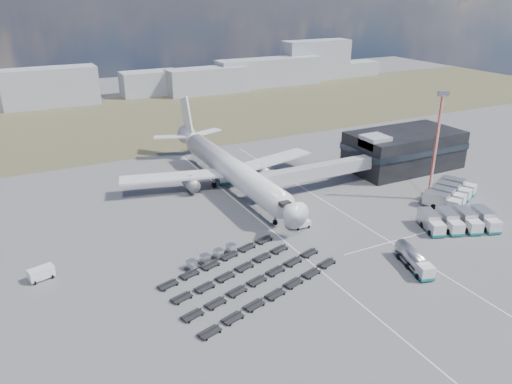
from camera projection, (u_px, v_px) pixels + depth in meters
name	position (u px, v px, depth m)	size (l,w,h in m)	color
ground	(298.00, 242.00, 95.90)	(420.00, 420.00, 0.00)	#565659
grass_strip	(143.00, 119.00, 186.43)	(420.00, 90.00, 0.01)	#4A472C
lane_markings	(331.00, 226.00, 102.50)	(47.12, 110.00, 0.01)	silver
terminal	(403.00, 149.00, 133.83)	(30.40, 16.40, 11.00)	black
jet_bridge	(311.00, 173.00, 117.52)	(30.30, 3.80, 7.05)	#939399
airliner	(228.00, 167.00, 120.54)	(51.59, 64.53, 17.62)	silver
skyline	(146.00, 81.00, 221.79)	(309.60, 25.16, 20.15)	#9396A0
fuel_tanker	(414.00, 260.00, 86.62)	(5.05, 10.34, 3.24)	silver
pushback_tug	(301.00, 224.00, 101.65)	(3.52, 1.98, 1.56)	silver
utility_van	(41.00, 274.00, 83.36)	(4.09, 1.85, 2.20)	silver
catering_truck	(222.00, 175.00, 125.87)	(3.96, 7.05, 3.05)	silver
service_trucks_near	(459.00, 221.00, 100.92)	(16.24, 12.47, 3.19)	silver
service_trucks_far	(450.00, 193.00, 114.31)	(16.30, 13.19, 3.18)	silver
uld_row	(212.00, 256.00, 89.16)	(11.20, 4.15, 1.55)	black
baggage_dollies	(245.00, 277.00, 83.63)	(32.57, 23.83, 0.81)	black
floodlight_mast	(436.00, 147.00, 110.78)	(2.36, 1.94, 25.13)	red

